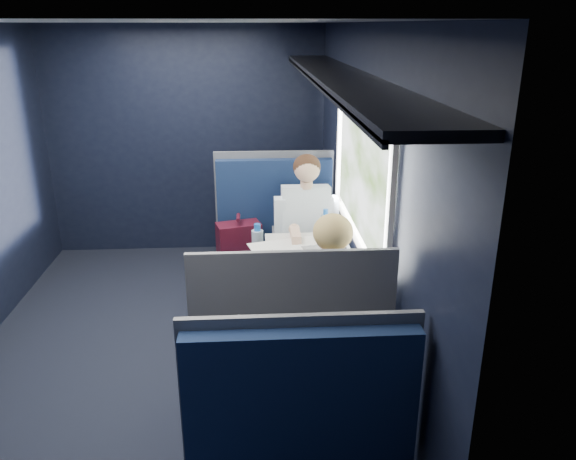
{
  "coord_description": "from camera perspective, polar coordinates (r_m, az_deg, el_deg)",
  "views": [
    {
      "loc": [
        0.67,
        -3.63,
        2.29
      ],
      "look_at": [
        0.9,
        0.0,
        0.95
      ],
      "focal_mm": 35.0,
      "sensor_mm": 36.0,
      "label": 1
    }
  ],
  "objects": [
    {
      "name": "papers",
      "position": [
        3.9,
        1.67,
        -3.13
      ],
      "size": [
        0.8,
        0.99,
        0.01
      ],
      "primitive_type": "cube",
      "rotation": [
        0.0,
        0.0,
        0.26
      ],
      "color": "white",
      "rests_on": "table"
    },
    {
      "name": "seat_bay_near",
      "position": [
        4.87,
        -1.45,
        -2.29
      ],
      "size": [
        1.04,
        0.62,
        1.26
      ],
      "color": "#0C1837",
      "rests_on": "ground"
    },
    {
      "name": "ground",
      "position": [
        4.34,
        -12.22,
        -12.18
      ],
      "size": [
        2.8,
        4.2,
        0.01
      ],
      "primitive_type": "cube",
      "color": "black"
    },
    {
      "name": "laptop",
      "position": [
        4.01,
        4.23,
        -1.62
      ],
      "size": [
        0.29,
        0.34,
        0.23
      ],
      "color": "silver",
      "rests_on": "table"
    },
    {
      "name": "cup",
      "position": [
        4.38,
        4.64,
        0.05
      ],
      "size": [
        0.07,
        0.07,
        0.09
      ],
      "primitive_type": "cylinder",
      "color": "white",
      "rests_on": "table"
    },
    {
      "name": "room_shell",
      "position": [
        3.77,
        -13.52,
        7.24
      ],
      "size": [
        3.0,
        4.4,
        2.4
      ],
      "color": "black",
      "rests_on": "ground"
    },
    {
      "name": "table",
      "position": [
        3.99,
        1.9,
        -3.82
      ],
      "size": [
        0.62,
        1.0,
        0.74
      ],
      "color": "#54565E",
      "rests_on": "ground"
    },
    {
      "name": "seat_row_front",
      "position": [
        5.74,
        -1.65,
        1.1
      ],
      "size": [
        1.04,
        0.51,
        1.16
      ],
      "color": "#0C1837",
      "rests_on": "ground"
    },
    {
      "name": "woman",
      "position": [
        3.34,
        4.25,
        -7.7
      ],
      "size": [
        0.53,
        0.56,
        1.32
      ],
      "color": "black",
      "rests_on": "ground"
    },
    {
      "name": "man",
      "position": [
        4.62,
        1.92,
        0.35
      ],
      "size": [
        0.53,
        0.56,
        1.32
      ],
      "color": "black",
      "rests_on": "ground"
    },
    {
      "name": "seat_bay_far",
      "position": [
        3.33,
        0.11,
        -13.98
      ],
      "size": [
        1.04,
        0.62,
        1.26
      ],
      "color": "#0C1837",
      "rests_on": "ground"
    },
    {
      "name": "bottle_small",
      "position": [
        4.28,
        3.81,
        0.45
      ],
      "size": [
        0.07,
        0.07,
        0.23
      ],
      "color": "silver",
      "rests_on": "table"
    }
  ]
}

